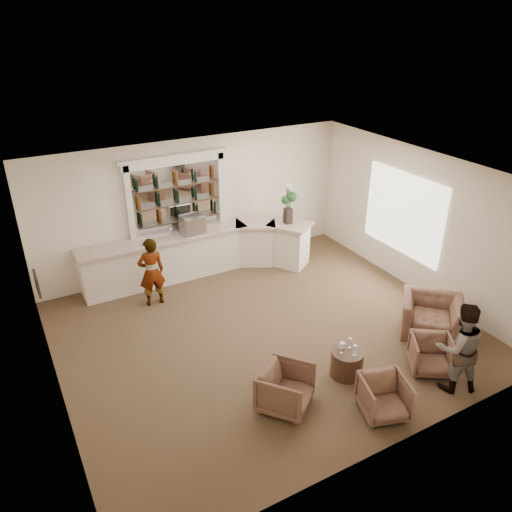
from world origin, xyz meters
The scene contains 19 objects.
ground centered at (0.00, 0.00, 0.00)m, with size 8.00×8.00×0.00m, color brown.
room_shell centered at (0.16, 0.71, 2.34)m, with size 8.04×7.02×3.32m.
bar_counter centered at (-0.16, 3.00, 0.57)m, with size 5.72×1.80×1.14m.
back_bar_alcove centered at (-0.50, 3.41, 2.03)m, with size 2.64×0.25×3.00m.
cocktail_table centered at (0.63, -1.84, 0.25)m, with size 0.58×0.58×0.50m, color #462E1E.
sommelier centered at (-1.64, 2.20, 0.80)m, with size 0.59×0.39×1.61m, color gray.
guest centered at (2.05, -3.00, 0.84)m, with size 0.82×0.64×1.69m, color gray.
armchair_left centered at (-0.77, -1.99, 0.38)m, with size 0.81×0.83×0.76m, color brown.
armchair_center centered at (0.55, -2.90, 0.34)m, with size 0.72×0.75×0.68m, color brown.
armchair_right centered at (2.06, -2.47, 0.33)m, with size 0.71×0.74×0.67m, color brown.
armchair_far centered at (2.96, -1.59, 0.38)m, with size 1.17×1.02×0.76m, color brown.
espresso_machine centered at (-0.31, 2.99, 1.37)m, with size 0.52×0.44×0.46m, color #BABABF.
flower_vase centered at (2.03, 2.44, 1.73)m, with size 0.28×0.28×1.05m.
wine_glass_bar_left centered at (-0.83, 3.05, 1.25)m, with size 0.07×0.07×0.21m, color white, non-canonical shape.
wine_glass_bar_right centered at (-0.12, 2.95, 1.25)m, with size 0.07×0.07×0.21m, color white, non-canonical shape.
wine_glass_tbl_a centered at (0.51, -1.81, 0.60)m, with size 0.07×0.07×0.21m, color white, non-canonical shape.
wine_glass_tbl_b centered at (0.73, -1.76, 0.60)m, with size 0.07×0.07×0.21m, color white, non-canonical shape.
wine_glass_tbl_c centered at (0.67, -1.97, 0.60)m, with size 0.07×0.07×0.21m, color white, non-canonical shape.
napkin_holder centered at (0.61, -1.70, 0.56)m, with size 0.08×0.08×0.12m, color white.
Camera 1 is at (-4.27, -7.34, 6.00)m, focal length 35.00 mm.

